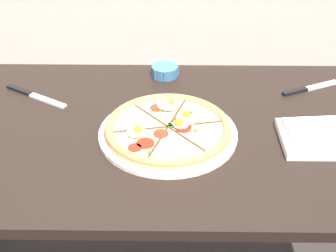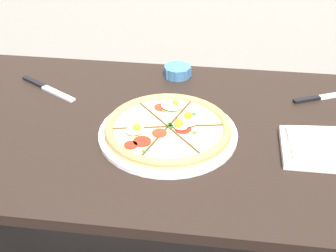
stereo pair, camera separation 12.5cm
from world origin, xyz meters
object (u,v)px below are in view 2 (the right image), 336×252
object	(u,v)px
dining_table	(151,155)
knife_main	(47,88)
ramekin_bowl	(177,71)
knife_spare	(323,97)
napkin_folded	(321,147)
pizza	(168,129)

from	to	relation	value
dining_table	knife_main	bearing A→B (deg)	155.37
ramekin_bowl	knife_spare	distance (m)	0.47
dining_table	napkin_folded	bearing A→B (deg)	-7.94
ramekin_bowl	knife_spare	world-z (taller)	ramekin_bowl
dining_table	napkin_folded	world-z (taller)	napkin_folded
ramekin_bowl	knife_spare	bearing A→B (deg)	-10.54
pizza	napkin_folded	xyz separation A→B (m)	(0.40, -0.03, -0.00)
ramekin_bowl	napkin_folded	size ratio (longest dim) A/B	0.46
ramekin_bowl	napkin_folded	world-z (taller)	same
knife_main	ramekin_bowl	bearing A→B (deg)	51.10
ramekin_bowl	napkin_folded	xyz separation A→B (m)	(0.42, -0.37, -0.00)
pizza	knife_spare	size ratio (longest dim) A/B	1.90
ramekin_bowl	napkin_folded	distance (m)	0.56
dining_table	pizza	world-z (taller)	pizza
dining_table	pizza	bearing A→B (deg)	-33.56
ramekin_bowl	knife_main	bearing A→B (deg)	-159.87
pizza	knife_main	bearing A→B (deg)	154.06
pizza	ramekin_bowl	world-z (taller)	pizza
dining_table	knife_main	distance (m)	0.41
pizza	knife_spare	world-z (taller)	pizza
napkin_folded	knife_main	xyz separation A→B (m)	(-0.81, 0.23, -0.01)
dining_table	ramekin_bowl	bearing A→B (deg)	82.42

